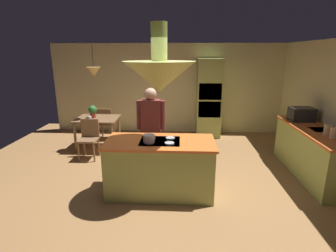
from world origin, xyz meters
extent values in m
plane|color=#9E7042|center=(0.00, 0.00, 0.00)|extent=(8.16, 8.16, 0.00)
cube|color=beige|center=(0.00, 3.45, 1.27)|extent=(6.80, 0.10, 2.55)
cube|color=#A8B259|center=(0.00, -0.20, 0.44)|extent=(1.71, 0.81, 0.88)
cube|color=orange|center=(0.00, -0.20, 0.90)|extent=(1.77, 0.87, 0.04)
cube|color=black|center=(0.00, -0.20, 0.91)|extent=(0.64, 0.52, 0.01)
cylinder|color=#B2B2B7|center=(-0.16, -0.33, 0.93)|extent=(0.15, 0.15, 0.02)
cylinder|color=#B2B2B7|center=(0.16, -0.33, 0.93)|extent=(0.15, 0.15, 0.02)
cylinder|color=#B2B2B7|center=(-0.16, -0.07, 0.93)|extent=(0.15, 0.15, 0.02)
cylinder|color=#B2B2B7|center=(0.16, -0.07, 0.93)|extent=(0.15, 0.15, 0.02)
cube|color=#A8B259|center=(2.84, 0.60, 0.44)|extent=(0.62, 2.18, 0.88)
cube|color=orange|center=(2.84, 0.60, 0.90)|extent=(0.66, 2.22, 0.04)
cube|color=#B2B2B7|center=(3.00, 0.60, 0.84)|extent=(0.48, 0.36, 0.16)
cube|color=#A8B259|center=(1.10, 3.05, 1.07)|extent=(0.66, 0.62, 2.14)
cube|color=black|center=(1.10, 2.76, 1.30)|extent=(0.60, 0.04, 0.44)
cube|color=black|center=(1.10, 2.76, 0.82)|extent=(0.60, 0.04, 0.44)
cube|color=brown|center=(-1.70, 1.90, 0.74)|extent=(1.00, 0.84, 0.04)
cylinder|color=brown|center=(-2.14, 1.54, 0.36)|extent=(0.06, 0.06, 0.72)
cylinder|color=brown|center=(-1.26, 1.54, 0.36)|extent=(0.06, 0.06, 0.72)
cylinder|color=brown|center=(-2.14, 2.26, 0.36)|extent=(0.06, 0.06, 0.72)
cylinder|color=brown|center=(-1.26, 2.26, 0.36)|extent=(0.06, 0.06, 0.72)
cylinder|color=tan|center=(-0.31, 0.50, 0.41)|extent=(0.14, 0.14, 0.83)
cylinder|color=tan|center=(-0.13, 0.50, 0.41)|extent=(0.14, 0.14, 0.83)
cube|color=brown|center=(-0.22, 0.50, 1.15)|extent=(0.36, 0.22, 0.64)
cylinder|color=brown|center=(-0.44, 0.50, 1.18)|extent=(0.09, 0.09, 0.54)
cylinder|color=brown|center=(0.00, 0.50, 1.18)|extent=(0.09, 0.09, 0.54)
sphere|color=tan|center=(-0.22, 0.50, 1.56)|extent=(0.22, 0.22, 0.22)
cone|color=#A8B259|center=(0.00, -0.20, 1.94)|extent=(1.10, 1.10, 0.45)
cylinder|color=#A8B259|center=(0.00, -0.20, 2.44)|extent=(0.24, 0.24, 0.55)
cone|color=#E0B266|center=(-1.70, 1.90, 1.86)|extent=(0.32, 0.32, 0.22)
cylinder|color=black|center=(-1.70, 1.90, 2.27)|extent=(0.01, 0.01, 0.60)
cube|color=brown|center=(-1.70, 1.18, 0.44)|extent=(0.40, 0.40, 0.04)
cube|color=brown|center=(-1.70, 1.36, 0.66)|extent=(0.40, 0.04, 0.42)
cylinder|color=brown|center=(-1.87, 1.01, 0.21)|extent=(0.04, 0.04, 0.43)
cylinder|color=brown|center=(-1.53, 1.01, 0.21)|extent=(0.04, 0.04, 0.43)
cylinder|color=brown|center=(-1.87, 1.35, 0.21)|extent=(0.04, 0.04, 0.43)
cylinder|color=brown|center=(-1.53, 1.35, 0.21)|extent=(0.04, 0.04, 0.43)
cube|color=brown|center=(-1.70, 2.62, 0.44)|extent=(0.40, 0.40, 0.04)
cube|color=brown|center=(-1.70, 2.44, 0.66)|extent=(0.40, 0.04, 0.42)
cylinder|color=brown|center=(-1.53, 2.79, 0.21)|extent=(0.04, 0.04, 0.43)
cylinder|color=brown|center=(-1.87, 2.79, 0.21)|extent=(0.04, 0.04, 0.43)
cylinder|color=brown|center=(-1.53, 2.45, 0.21)|extent=(0.04, 0.04, 0.43)
cylinder|color=brown|center=(-1.87, 2.45, 0.21)|extent=(0.04, 0.04, 0.43)
cylinder|color=#99382D|center=(-1.81, 1.92, 0.82)|extent=(0.14, 0.14, 0.12)
sphere|color=#2D722D|center=(-1.81, 1.92, 0.96)|extent=(0.20, 0.20, 0.20)
cylinder|color=white|center=(-1.80, 1.69, 0.81)|extent=(0.07, 0.07, 0.09)
cylinder|color=#E0B78C|center=(2.84, 0.05, 1.01)|extent=(0.10, 0.10, 0.19)
cylinder|color=#E0B78C|center=(2.84, 0.23, 1.01)|extent=(0.12, 0.12, 0.19)
cube|color=#232326|center=(2.84, 1.25, 1.06)|extent=(0.46, 0.36, 0.28)
cylinder|color=#B2B2B7|center=(-0.16, -0.33, 1.00)|extent=(0.18, 0.18, 0.12)
camera|label=1|loc=(0.33, -4.20, 2.28)|focal=28.08mm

